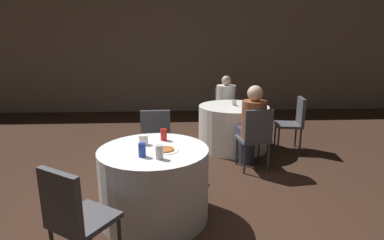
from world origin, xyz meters
name	(u,v)px	position (x,y,z in m)	size (l,w,h in m)	color
ground_plane	(169,215)	(0.00, 0.00, 0.00)	(16.00, 16.00, 0.00)	#382319
wall_back	(171,57)	(0.00, 5.08, 1.40)	(16.00, 0.06, 2.80)	gray
table_near	(155,183)	(-0.13, -0.01, 0.36)	(1.06, 1.06, 0.72)	white
table_far	(233,127)	(1.04, 2.04, 0.36)	(1.15, 1.15, 0.72)	white
chair_near_southwest	(73,213)	(-0.65, -0.80, 0.52)	(0.55, 0.55, 0.87)	#47474C
chair_near_north	(156,139)	(-0.17, 0.93, 0.52)	(0.42, 0.42, 0.87)	#47474C
chair_far_north	(225,106)	(1.07, 3.03, 0.52)	(0.41, 0.41, 0.87)	#47474C
chair_far_east	(295,119)	(2.02, 1.88, 0.52)	(0.46, 0.46, 0.87)	#47474C
chair_far_south	(256,134)	(1.16, 1.06, 0.52)	(0.44, 0.45, 0.87)	#47474C
person_white_shirt	(226,105)	(1.06, 2.87, 0.58)	(0.36, 0.52, 1.13)	#4C4238
person_floral_shirt	(252,126)	(1.14, 1.22, 0.59)	(0.36, 0.51, 1.17)	#33384C
pizza_plate_near	(165,150)	(-0.02, -0.06, 0.73)	(0.26, 0.26, 0.02)	white
soda_can_blue	(142,150)	(-0.21, -0.21, 0.78)	(0.07, 0.07, 0.12)	#1E38A5
soda_can_red	(164,135)	(-0.04, 0.25, 0.78)	(0.07, 0.07, 0.12)	red
soda_can_silver	(159,152)	(-0.06, -0.28, 0.78)	(0.07, 0.07, 0.12)	silver
cup_near	(143,140)	(-0.24, 0.13, 0.77)	(0.09, 0.09, 0.10)	white
cup_far	(234,103)	(1.05, 2.07, 0.77)	(0.08, 0.08, 0.09)	silver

